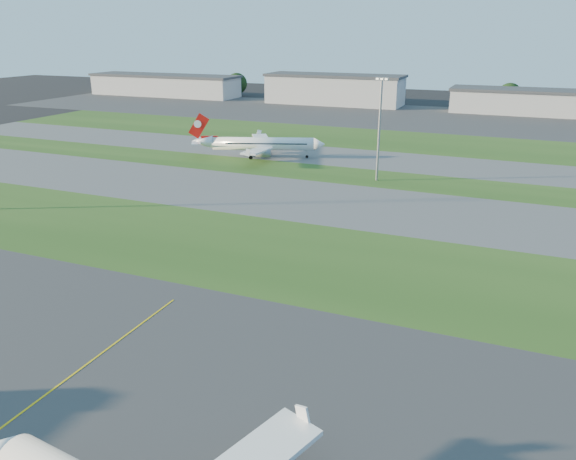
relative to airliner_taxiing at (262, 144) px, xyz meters
The scene contains 15 objects.
grass_strip_a 73.65m from the airliner_taxiing, 71.03° to the right, with size 300.00×34.00×0.01m, color #214416.
taxiway_a 43.86m from the airliner_taxiing, 56.81° to the right, with size 300.00×32.00×0.01m, color #515154.
grass_strip_b 26.86m from the airliner_taxiing, 25.78° to the right, with size 300.00×18.00×0.01m, color #214416.
taxiway_b 26.42m from the airliner_taxiing, 23.63° to the left, with size 300.00×26.00×0.01m, color #515154.
grass_strip_c 49.77m from the airliner_taxiing, 61.19° to the left, with size 300.00×40.00×0.01m, color #214416.
apron_far 106.26m from the airliner_taxiing, 76.99° to the left, with size 400.00×80.00×0.01m, color #333335.
airliner_taxiing is the anchor object (origin of this frame).
light_mast_centre 42.55m from the airliner_taxiing, 19.20° to the right, with size 3.20×0.70×25.80m.
hangar_far_west 183.62m from the airliner_taxiing, 133.38° to the left, with size 91.80×23.00×12.20m.
hangar_west 135.16m from the airliner_taxiing, 98.98° to the left, with size 71.40×23.00×15.20m.
hangar_east 155.04m from the airliner_taxiing, 59.41° to the left, with size 81.60×23.00×11.20m.
tree_far_west 221.46m from the airliner_taxiing, 138.60° to the left, with size 11.00×11.00×12.00m.
tree_west 171.64m from the airliner_taxiing, 120.11° to the left, with size 12.10×12.10×13.20m.
tree_mid_west 144.52m from the airliner_taxiing, 88.45° to the left, with size 9.90×9.90×10.80m.
tree_mid_east 160.73m from the airliner_taxiing, 66.57° to the left, with size 11.55×11.55×12.60m.
Camera 1 is at (48.07, -30.45, 36.53)m, focal length 35.00 mm.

